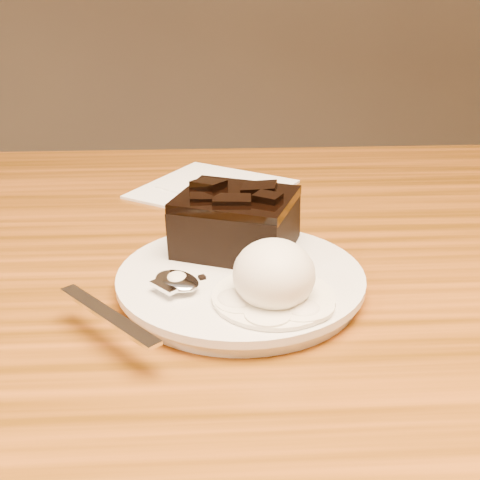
{
  "coord_description": "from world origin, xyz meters",
  "views": [
    {
      "loc": [
        0.02,
        -0.45,
        0.99
      ],
      "look_at": [
        0.05,
        -0.01,
        0.79
      ],
      "focal_mm": 46.21,
      "sensor_mm": 36.0,
      "label": 1
    }
  ],
  "objects": [
    {
      "name": "plate",
      "position": [
        0.05,
        -0.02,
        0.76
      ],
      "size": [
        0.19,
        0.19,
        0.02
      ],
      "primitive_type": "cylinder",
      "color": "silver",
      "rests_on": "dining_table"
    },
    {
      "name": "brownie",
      "position": [
        0.05,
        0.03,
        0.79
      ],
      "size": [
        0.11,
        0.11,
        0.04
      ],
      "primitive_type": "cube",
      "rotation": [
        0.0,
        0.0,
        -0.37
      ],
      "color": "black",
      "rests_on": "plate"
    },
    {
      "name": "ice_cream_scoop",
      "position": [
        0.07,
        -0.06,
        0.79
      ],
      "size": [
        0.06,
        0.06,
        0.05
      ],
      "primitive_type": "ellipsoid",
      "color": "white",
      "rests_on": "plate"
    },
    {
      "name": "melt_puddle",
      "position": [
        0.07,
        -0.06,
        0.77
      ],
      "size": [
        0.09,
        0.09,
        0.0
      ],
      "primitive_type": "cylinder",
      "color": "white",
      "rests_on": "plate"
    },
    {
      "name": "spoon",
      "position": [
        -0.0,
        -0.04,
        0.77
      ],
      "size": [
        0.13,
        0.14,
        0.01
      ],
      "primitive_type": null,
      "rotation": [
        0.0,
        0.0,
        0.72
      ],
      "color": "silver",
      "rests_on": "plate"
    },
    {
      "name": "napkin",
      "position": [
        0.03,
        0.22,
        0.75
      ],
      "size": [
        0.21,
        0.21,
        0.01
      ],
      "primitive_type": "cube",
      "rotation": [
        0.0,
        0.0,
        -0.57
      ],
      "color": "white",
      "rests_on": "dining_table"
    },
    {
      "name": "crumb_a",
      "position": [
        0.09,
        -0.05,
        0.77
      ],
      "size": [
        0.01,
        0.01,
        0.0
      ],
      "primitive_type": "cube",
      "rotation": [
        0.0,
        0.0,
        0.41
      ],
      "color": "black",
      "rests_on": "plate"
    },
    {
      "name": "crumb_b",
      "position": [
        0.02,
        -0.03,
        0.77
      ],
      "size": [
        0.01,
        0.01,
        0.0
      ],
      "primitive_type": "cube",
      "rotation": [
        0.0,
        0.0,
        0.38
      ],
      "color": "black",
      "rests_on": "plate"
    },
    {
      "name": "crumb_c",
      "position": [
        0.06,
        -0.03,
        0.77
      ],
      "size": [
        0.0,
        0.01,
        0.0
      ],
      "primitive_type": "cube",
      "rotation": [
        0.0,
        0.0,
        1.5
      ],
      "color": "black",
      "rests_on": "plate"
    },
    {
      "name": "crumb_d",
      "position": [
        0.07,
        -0.04,
        0.77
      ],
      "size": [
        0.01,
        0.01,
        0.0
      ],
      "primitive_type": "cube",
      "rotation": [
        0.0,
        0.0,
        0.51
      ],
      "color": "black",
      "rests_on": "plate"
    }
  ]
}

